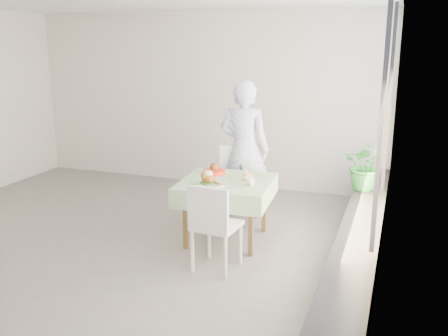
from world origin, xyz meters
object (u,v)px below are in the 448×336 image
at_px(chair_near, 216,243).
at_px(potted_plant, 367,165).
at_px(diner, 244,149).
at_px(juice_cup_orange, 246,176).
at_px(cafe_table, 227,203).
at_px(chair_far, 237,197).
at_px(main_dish, 210,180).

bearing_deg(chair_near, potted_plant, 53.01).
bearing_deg(diner, juice_cup_orange, 107.91).
relative_size(cafe_table, diner, 0.60).
distance_m(chair_far, main_dish, 1.10).
bearing_deg(potted_plant, chair_near, -126.99).
bearing_deg(main_dish, chair_near, -62.48).
height_order(cafe_table, juice_cup_orange, juice_cup_orange).
bearing_deg(diner, chair_near, 96.64).
relative_size(chair_near, diner, 0.50).
distance_m(chair_near, juice_cup_orange, 0.99).
bearing_deg(chair_near, juice_cup_orange, 85.84).
relative_size(cafe_table, chair_near, 1.19).
distance_m(chair_near, potted_plant, 2.30).
relative_size(chair_far, chair_near, 1.04).
height_order(main_dish, juice_cup_orange, juice_cup_orange).
bearing_deg(chair_near, chair_far, 100.38).
xyz_separation_m(diner, potted_plant, (1.58, 0.11, -0.11)).
bearing_deg(main_dish, chair_far, 90.03).
height_order(chair_near, juice_cup_orange, juice_cup_orange).
height_order(chair_far, main_dish, chair_far).
bearing_deg(cafe_table, potted_plant, 34.21).
bearing_deg(chair_near, cafe_table, 101.49).
bearing_deg(juice_cup_orange, chair_far, 116.67).
distance_m(chair_far, juice_cup_orange, 0.90).
bearing_deg(potted_plant, cafe_table, -145.79).
distance_m(cafe_table, potted_plant, 1.85).
distance_m(cafe_table, main_dish, 0.43).
relative_size(diner, juice_cup_orange, 7.65).
bearing_deg(chair_far, diner, 74.45).
xyz_separation_m(cafe_table, chair_near, (0.16, -0.77, -0.17)).
distance_m(chair_near, main_dish, 0.79).
xyz_separation_m(chair_far, chair_near, (0.28, -1.51, -0.01)).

